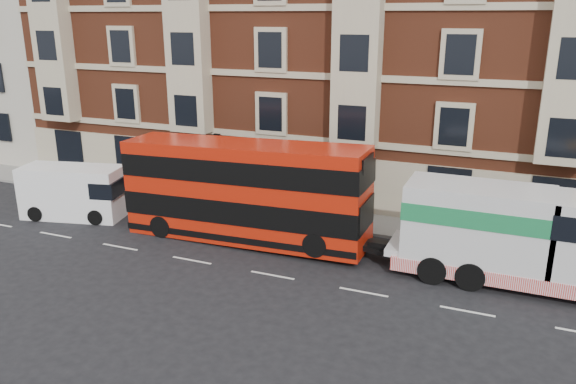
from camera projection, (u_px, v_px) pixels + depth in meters
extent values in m
plane|color=black|center=(272.00, 275.00, 23.93)|extent=(120.00, 120.00, 0.00)
cube|color=slate|center=(329.00, 218.00, 30.52)|extent=(90.00, 3.00, 0.15)
cube|color=brown|center=(379.00, 43.00, 34.27)|extent=(45.00, 12.00, 18.00)
cube|color=#BAB3A3|center=(1.00, 50.00, 44.83)|extent=(16.00, 10.00, 16.00)
cylinder|color=black|center=(219.00, 176.00, 30.94)|extent=(0.14, 0.14, 4.00)
cube|color=black|center=(217.00, 138.00, 30.31)|extent=(0.35, 0.15, 0.50)
cube|color=red|center=(244.00, 191.00, 26.94)|extent=(12.02, 2.68, 4.72)
cube|color=black|center=(245.00, 205.00, 27.15)|extent=(12.06, 2.74, 1.13)
cube|color=black|center=(244.00, 167.00, 26.57)|extent=(12.06, 2.74, 1.07)
cylinder|color=black|center=(161.00, 226.00, 27.95)|extent=(1.12, 0.34, 1.12)
cylinder|color=black|center=(188.00, 211.00, 30.09)|extent=(1.12, 0.34, 1.12)
cylinder|color=black|center=(315.00, 245.00, 24.87)|extent=(1.12, 0.34, 1.12)
cylinder|color=black|center=(332.00, 227.00, 27.01)|extent=(1.12, 0.34, 1.12)
cube|color=silver|center=(507.00, 260.00, 23.00)|extent=(9.66, 2.47, 0.32)
cube|color=silver|center=(478.00, 222.00, 23.04)|extent=(5.79, 2.68, 3.11)
cube|color=#1B7A44|center=(479.00, 210.00, 22.88)|extent=(5.85, 2.72, 0.75)
cube|color=red|center=(500.00, 267.00, 23.19)|extent=(8.58, 2.74, 0.59)
cylinder|color=black|center=(470.00, 276.00, 22.53)|extent=(1.18, 0.43, 1.18)
cylinder|color=black|center=(476.00, 253.00, 24.67)|extent=(1.18, 0.43, 1.18)
cylinder|color=black|center=(432.00, 270.00, 23.08)|extent=(1.18, 0.43, 1.18)
cylinder|color=black|center=(441.00, 248.00, 25.22)|extent=(1.18, 0.43, 1.18)
cube|color=white|center=(73.00, 192.00, 30.57)|extent=(5.76, 3.35, 2.81)
cylinder|color=black|center=(36.00, 214.00, 30.16)|extent=(0.86, 0.45, 0.82)
cylinder|color=black|center=(57.00, 202.00, 32.10)|extent=(0.86, 0.45, 0.82)
cylinder|color=black|center=(96.00, 217.00, 29.63)|extent=(0.86, 0.45, 0.82)
cylinder|color=black|center=(113.00, 205.00, 31.57)|extent=(0.86, 0.45, 0.82)
imported|color=#1D303A|center=(192.00, 185.00, 33.12)|extent=(0.75, 0.58, 1.81)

